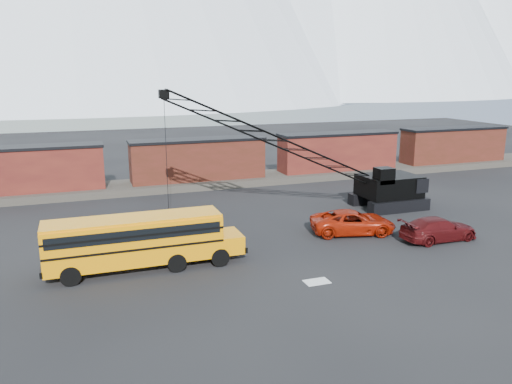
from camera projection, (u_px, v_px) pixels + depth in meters
ground at (281, 258)px, 31.09m from camera, size 160.00×160.00×0.00m
gravel_berm at (199, 183)px, 51.16m from camera, size 120.00×5.00×0.70m
boxcar_west_near at (26, 169)px, 45.34m from camera, size 13.70×3.10×4.17m
boxcar_mid at (198, 159)px, 50.60m from camera, size 13.70×3.10×4.17m
boxcar_east_near at (338, 151)px, 55.86m from camera, size 13.70×3.10×4.17m
boxcar_east_far at (453, 145)px, 61.12m from camera, size 13.70×3.10×4.17m
snow_patch at (317, 282)px, 27.59m from camera, size 1.40×0.90×0.02m
school_bus at (141, 240)px, 29.04m from camera, size 11.65×2.65×3.19m
red_pickup at (353, 222)px, 35.82m from camera, size 6.54×4.19×1.68m
maroon_suv at (438, 229)px, 34.34m from camera, size 5.56×2.31×1.61m
crawler_crane at (301, 152)px, 39.29m from camera, size 22.16×4.20×10.36m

